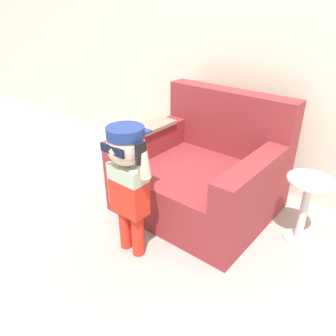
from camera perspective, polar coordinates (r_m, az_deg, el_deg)
ground_plane at (r=2.85m, az=5.09°, el=-6.06°), size 10.00×10.00×0.00m
wall_back at (r=2.96m, az=14.04°, el=21.48°), size 10.00×0.05×2.60m
armchair at (r=2.69m, az=6.12°, el=-0.84°), size 1.15×1.01×0.92m
person_child at (r=2.04m, az=-7.04°, el=-0.89°), size 0.37×0.28×0.91m
side_table at (r=2.47m, az=22.76°, el=-5.85°), size 0.31×0.31×0.51m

